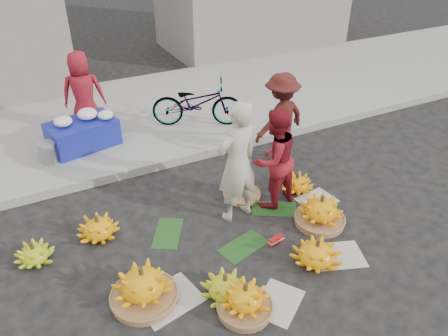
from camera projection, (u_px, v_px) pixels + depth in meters
name	position (u px, v px, depth m)	size (l,w,h in m)	color
ground	(243.00, 235.00, 5.95)	(80.00, 80.00, 0.00)	black
curb	(182.00, 157.00, 7.58)	(40.00, 0.25, 0.15)	gray
sidewalk	(144.00, 112.00, 9.17)	(40.00, 4.00, 0.12)	gray
newspaper_scatter	(274.00, 273.00, 5.35)	(3.20, 1.80, 0.00)	beige
banana_leaves	(230.00, 229.00, 6.06)	(2.00, 1.00, 0.00)	#1A4617
banana_bunch_0	(143.00, 286.00, 4.88)	(0.77, 0.77, 0.51)	olive
banana_bunch_1	(225.00, 287.00, 4.97)	(0.62, 0.62, 0.34)	#97B419
banana_bunch_2	(245.00, 300.00, 4.77)	(0.61, 0.61, 0.43)	olive
banana_bunch_3	(317.00, 253.00, 5.41)	(0.75, 0.75, 0.38)	#FFAF0C
banana_bunch_4	(321.00, 211.00, 6.07)	(0.79, 0.79, 0.47)	olive
banana_bunch_5	(297.00, 183.00, 6.79)	(0.61, 0.61, 0.32)	#FFAF0C
banana_bunch_6	(34.00, 254.00, 5.46)	(0.58, 0.58, 0.30)	#97B419
banana_bunch_7	(98.00, 228.00, 5.85)	(0.72, 0.72, 0.35)	#FFAF0C
basket_spare	(242.00, 195.00, 6.70)	(0.55, 0.55, 0.06)	olive
incense_stack	(276.00, 240.00, 5.79)	(0.23, 0.07, 0.09)	#B31317
vendor_cream	(237.00, 163.00, 5.85)	(0.65, 0.43, 1.78)	beige
vendor_red	(274.00, 159.00, 6.18)	(0.74, 0.58, 1.52)	maroon
man_striped	(281.00, 119.00, 7.24)	(1.02, 0.58, 1.57)	maroon
flower_table	(83.00, 132.00, 7.69)	(1.27, 0.94, 0.66)	navy
grey_bucket	(48.00, 152.00, 7.29)	(0.31, 0.31, 0.35)	gray
flower_vendor	(83.00, 93.00, 7.90)	(0.75, 0.49, 1.54)	maroon
bicycle	(197.00, 103.00, 8.32)	(1.73, 0.60, 0.91)	gray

